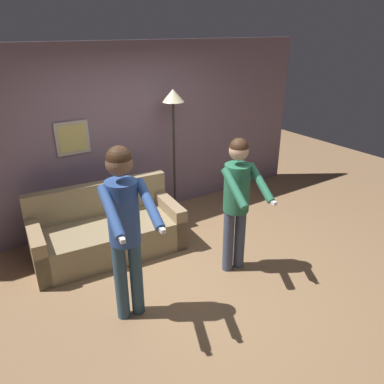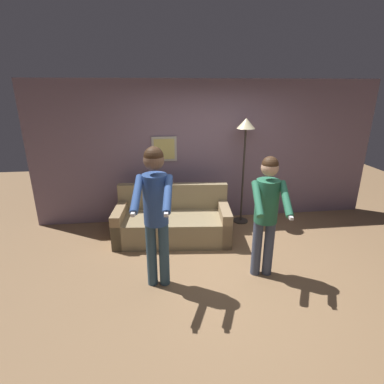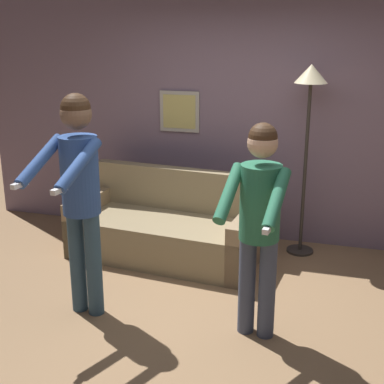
# 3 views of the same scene
# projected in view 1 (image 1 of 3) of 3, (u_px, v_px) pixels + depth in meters

# --- Properties ---
(ground_plane) EXTENTS (12.00, 12.00, 0.00)m
(ground_plane) POSITION_uv_depth(u_px,v_px,m) (205.00, 278.00, 4.48)
(ground_plane) COLOR #8E6C4A
(back_wall_assembly) EXTENTS (6.40, 0.09, 2.60)m
(back_wall_assembly) POSITION_uv_depth(u_px,v_px,m) (127.00, 135.00, 5.48)
(back_wall_assembly) COLOR slate
(back_wall_assembly) RESTS_ON ground_plane
(couch) EXTENTS (1.97, 1.03, 0.87)m
(couch) POSITION_uv_depth(u_px,v_px,m) (107.00, 233.00, 4.92)
(couch) COLOR #92805D
(couch) RESTS_ON ground_plane
(torchiere_lamp) EXTENTS (0.32, 0.32, 1.95)m
(torchiere_lamp) POSITION_uv_depth(u_px,v_px,m) (173.00, 113.00, 5.43)
(torchiere_lamp) COLOR #332D28
(torchiere_lamp) RESTS_ON ground_plane
(person_standing_left) EXTENTS (0.49, 0.74, 1.83)m
(person_standing_left) POSITION_uv_depth(u_px,v_px,m) (124.00, 219.00, 3.46)
(person_standing_left) COLOR #324F64
(person_standing_left) RESTS_ON ground_plane
(person_standing_right) EXTENTS (0.48, 0.66, 1.66)m
(person_standing_right) POSITION_uv_depth(u_px,v_px,m) (237.00, 195.00, 4.27)
(person_standing_right) COLOR #424C65
(person_standing_right) RESTS_ON ground_plane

